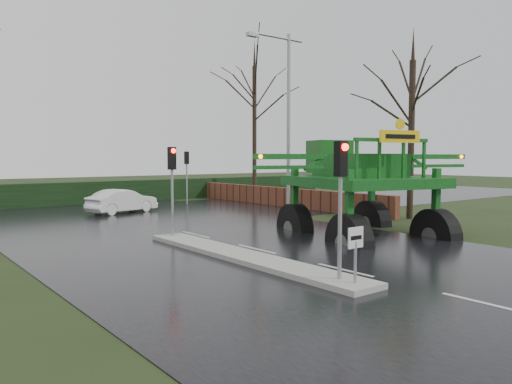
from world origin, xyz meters
TOP-DOWN VIEW (x-y plane):
  - ground at (0.00, 0.00)m, footprint 140.00×140.00m
  - road_main at (0.00, 10.00)m, footprint 14.00×80.00m
  - road_cross at (0.00, 16.00)m, footprint 80.00×12.00m
  - median_island at (-1.30, 3.00)m, footprint 1.20×10.00m
  - hedge_row at (0.00, 24.00)m, footprint 44.00×0.90m
  - brick_wall at (10.50, 16.00)m, footprint 0.40×20.00m
  - keep_left_sign at (-1.30, -1.50)m, footprint 0.50×0.07m
  - traffic_signal_near at (-1.30, -1.01)m, footprint 0.26×0.33m
  - traffic_signal_mid at (-1.30, 7.49)m, footprint 0.26×0.33m
  - traffic_signal_far at (6.50, 20.01)m, footprint 0.26×0.33m
  - street_light_right at (8.19, 12.00)m, footprint 3.85×0.30m
  - tree_right_near at (11.50, 6.00)m, footprint 5.60×5.60m
  - tree_right_far at (13.00, 21.00)m, footprint 7.00×7.00m
  - crop_sprayer at (3.30, 3.00)m, footprint 9.94×7.25m
  - white_sedan at (0.83, 17.35)m, footprint 4.26×2.42m

SIDE VIEW (x-z plane):
  - ground at x=0.00m, z-range 0.00..0.00m
  - white_sedan at x=0.83m, z-range -0.66..0.66m
  - road_main at x=0.00m, z-range -0.01..0.01m
  - road_cross at x=0.00m, z-range 0.00..0.02m
  - median_island at x=-1.30m, z-range 0.01..0.17m
  - brick_wall at x=10.50m, z-range 0.00..1.20m
  - hedge_row at x=0.00m, z-range 0.00..1.50m
  - keep_left_sign at x=-1.30m, z-range 0.38..1.73m
  - traffic_signal_near at x=-1.30m, z-range 0.83..4.35m
  - traffic_signal_mid at x=-1.30m, z-range 0.83..4.35m
  - traffic_signal_far at x=6.50m, z-range 0.83..4.35m
  - crop_sprayer at x=3.30m, z-range -0.15..5.53m
  - tree_right_near at x=11.50m, z-range 0.38..10.02m
  - street_light_right at x=8.19m, z-range 0.99..10.99m
  - tree_right_far at x=13.00m, z-range 0.47..12.52m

